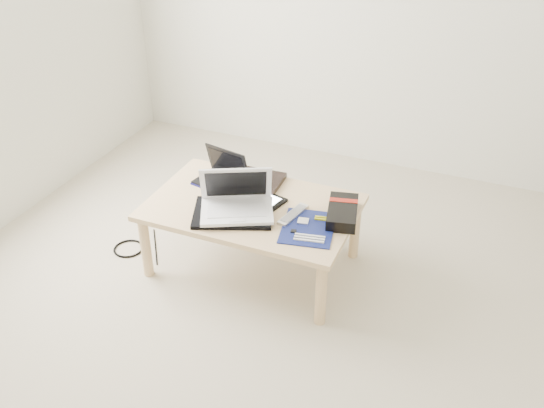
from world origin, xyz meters
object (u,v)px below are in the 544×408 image
at_px(coffee_table, 252,213).
at_px(white_laptop, 237,202).
at_px(netbook, 223,176).
at_px(gpu_box, 342,212).

height_order(coffee_table, white_laptop, white_laptop).
relative_size(netbook, gpu_box, 0.96).
bearing_deg(netbook, coffee_table, -32.05).
bearing_deg(netbook, gpu_box, -6.82).
xyz_separation_m(netbook, gpu_box, (0.73, -0.09, -0.01)).
height_order(coffee_table, gpu_box, gpu_box).
bearing_deg(white_laptop, coffee_table, 69.25).
height_order(coffee_table, netbook, netbook).
bearing_deg(gpu_box, white_laptop, -161.53).
bearing_deg(coffee_table, white_laptop, -110.75).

